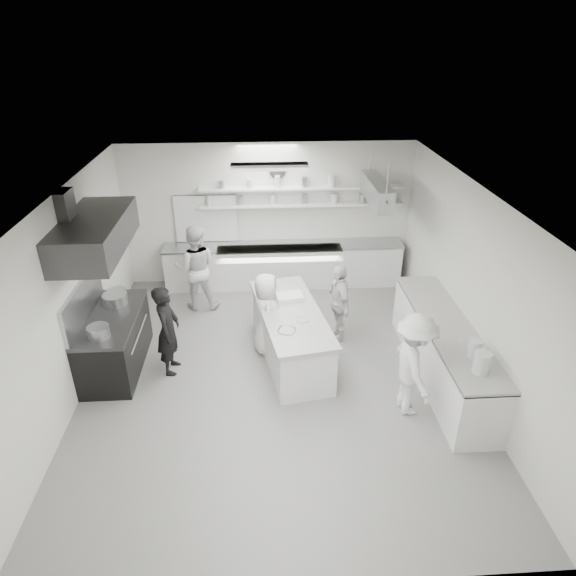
{
  "coord_description": "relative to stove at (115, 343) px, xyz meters",
  "views": [
    {
      "loc": [
        -0.21,
        -6.59,
        5.04
      ],
      "look_at": [
        0.24,
        0.6,
        1.27
      ],
      "focal_mm": 31.35,
      "sensor_mm": 36.0,
      "label": 1
    }
  ],
  "objects": [
    {
      "name": "floor",
      "position": [
        2.6,
        -0.4,
        -0.46
      ],
      "size": [
        6.0,
        7.0,
        0.02
      ],
      "primitive_type": "cube",
      "color": "gray",
      "rests_on": "ground"
    },
    {
      "name": "ceiling",
      "position": [
        2.6,
        -0.4,
        2.56
      ],
      "size": [
        6.0,
        7.0,
        0.02
      ],
      "primitive_type": "cube",
      "color": "silver",
      "rests_on": "wall_back"
    },
    {
      "name": "wall_back",
      "position": [
        2.6,
        3.1,
        1.05
      ],
      "size": [
        6.0,
        0.04,
        3.0
      ],
      "primitive_type": "cube",
      "color": "silver",
      "rests_on": "floor"
    },
    {
      "name": "wall_front",
      "position": [
        2.6,
        -3.9,
        1.05
      ],
      "size": [
        6.0,
        0.04,
        3.0
      ],
      "primitive_type": "cube",
      "color": "silver",
      "rests_on": "floor"
    },
    {
      "name": "wall_left",
      "position": [
        -0.4,
        -0.4,
        1.05
      ],
      "size": [
        0.04,
        7.0,
        3.0
      ],
      "primitive_type": "cube",
      "color": "silver",
      "rests_on": "floor"
    },
    {
      "name": "wall_right",
      "position": [
        5.6,
        -0.4,
        1.05
      ],
      "size": [
        0.04,
        7.0,
        3.0
      ],
      "primitive_type": "cube",
      "color": "silver",
      "rests_on": "floor"
    },
    {
      "name": "stove",
      "position": [
        0.0,
        0.0,
        0.0
      ],
      "size": [
        0.8,
        1.8,
        0.9
      ],
      "primitive_type": "cube",
      "color": "black",
      "rests_on": "floor"
    },
    {
      "name": "exhaust_hood",
      "position": [
        0.0,
        -0.0,
        1.9
      ],
      "size": [
        0.85,
        2.0,
        0.5
      ],
      "primitive_type": "cube",
      "color": "#353536",
      "rests_on": "wall_left"
    },
    {
      "name": "back_counter",
      "position": [
        2.9,
        2.8,
        0.01
      ],
      "size": [
        5.0,
        0.6,
        0.92
      ],
      "primitive_type": "cube",
      "color": "silver",
      "rests_on": "floor"
    },
    {
      "name": "shelf_lower",
      "position": [
        3.3,
        2.97,
        1.3
      ],
      "size": [
        4.2,
        0.26,
        0.04
      ],
      "primitive_type": "cube",
      "color": "silver",
      "rests_on": "wall_back"
    },
    {
      "name": "shelf_upper",
      "position": [
        3.3,
        2.97,
        1.65
      ],
      "size": [
        4.2,
        0.26,
        0.04
      ],
      "primitive_type": "cube",
      "color": "silver",
      "rests_on": "wall_back"
    },
    {
      "name": "pass_through_window",
      "position": [
        1.3,
        3.08,
        1.0
      ],
      "size": [
        1.3,
        0.04,
        1.0
      ],
      "primitive_type": "cube",
      "color": "black",
      "rests_on": "wall_back"
    },
    {
      "name": "wall_clock",
      "position": [
        2.8,
        3.06,
        2.0
      ],
      "size": [
        0.32,
        0.05,
        0.32
      ],
      "primitive_type": "cylinder",
      "rotation": [
        1.57,
        0.0,
        0.0
      ],
      "color": "silver",
      "rests_on": "wall_back"
    },
    {
      "name": "right_counter",
      "position": [
        5.25,
        -0.6,
        0.02
      ],
      "size": [
        0.74,
        3.3,
        0.94
      ],
      "primitive_type": "cube",
      "color": "silver",
      "rests_on": "floor"
    },
    {
      "name": "pot_rack",
      "position": [
        4.6,
        2.0,
        1.85
      ],
      "size": [
        0.3,
        1.6,
        0.4
      ],
      "primitive_type": "cube",
      "color": "#A2A3A8",
      "rests_on": "ceiling"
    },
    {
      "name": "light_fixture_front",
      "position": [
        2.6,
        -2.2,
        2.49
      ],
      "size": [
        1.3,
        0.25,
        0.1
      ],
      "primitive_type": "cube",
      "color": "silver",
      "rests_on": "ceiling"
    },
    {
      "name": "light_fixture_rear",
      "position": [
        2.6,
        1.4,
        2.49
      ],
      "size": [
        1.3,
        0.25,
        0.1
      ],
      "primitive_type": "cube",
      "color": "silver",
      "rests_on": "ceiling"
    },
    {
      "name": "prep_island",
      "position": [
        2.87,
        0.06,
        -0.02
      ],
      "size": [
        1.25,
        2.45,
        0.86
      ],
      "primitive_type": "cube",
      "rotation": [
        0.0,
        0.0,
        0.17
      ],
      "color": "silver",
      "rests_on": "floor"
    },
    {
      "name": "stove_pot",
      "position": [
        0.0,
        0.38,
        0.58
      ],
      "size": [
        0.4,
        0.4,
        0.23
      ],
      "primitive_type": "cylinder",
      "color": "#A2A3A8",
      "rests_on": "stove"
    },
    {
      "name": "cook_stove",
      "position": [
        0.91,
        -0.16,
        0.31
      ],
      "size": [
        0.4,
        0.58,
        1.52
      ],
      "primitive_type": "imported",
      "rotation": [
        0.0,
        0.0,
        1.51
      ],
      "color": "black",
      "rests_on": "floor"
    },
    {
      "name": "cook_back",
      "position": [
        1.15,
        1.92,
        0.41
      ],
      "size": [
        0.84,
        0.66,
        1.72
      ],
      "primitive_type": "imported",
      "rotation": [
        0.0,
        0.0,
        -3.13
      ],
      "color": "silver",
      "rests_on": "floor"
    },
    {
      "name": "cook_island_left",
      "position": [
        2.48,
        0.31,
        0.28
      ],
      "size": [
        0.52,
        0.75,
        1.46
      ],
      "primitive_type": "imported",
      "rotation": [
        0.0,
        0.0,
        1.66
      ],
      "color": "silver",
      "rests_on": "floor"
    },
    {
      "name": "cook_island_right",
      "position": [
        3.75,
        0.63,
        0.27
      ],
      "size": [
        0.49,
        0.89,
        1.44
      ],
      "primitive_type": "imported",
      "rotation": [
        0.0,
        0.0,
        -1.4
      ],
      "color": "silver",
      "rests_on": "floor"
    },
    {
      "name": "cook_right",
      "position": [
        4.51,
        -1.35,
        0.35
      ],
      "size": [
        0.67,
        1.07,
        1.6
      ],
      "primitive_type": "imported",
      "rotation": [
        0.0,
        0.0,
        1.65
      ],
      "color": "silver",
      "rests_on": "floor"
    },
    {
      "name": "bowl_island_a",
      "position": [
        2.77,
        -0.51,
        0.45
      ],
      "size": [
        0.35,
        0.35,
        0.07
      ],
      "primitive_type": "imported",
      "rotation": [
        0.0,
        0.0,
        -0.35
      ],
      "color": "#A2A3A8",
      "rests_on": "prep_island"
    },
    {
      "name": "bowl_island_b",
      "position": [
        3.04,
        -0.23,
        0.45
      ],
      "size": [
        0.28,
        0.28,
        0.07
      ],
      "primitive_type": "imported",
      "rotation": [
        0.0,
        0.0,
        0.34
      ],
      "color": "silver",
      "rests_on": "prep_island"
    },
    {
      "name": "bowl_right",
      "position": [
        5.36,
        -1.13,
        0.52
      ],
      "size": [
        0.29,
        0.29,
        0.05
      ],
      "primitive_type": "imported",
      "rotation": [
        0.0,
        0.0,
        0.41
      ],
      "color": "silver",
      "rests_on": "right_counter"
    }
  ]
}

